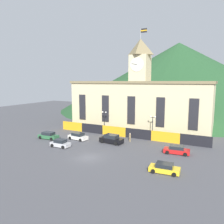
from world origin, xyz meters
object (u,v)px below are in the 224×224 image
street_lamp_far_right (153,122)px  car_green_wagon (48,136)px  street_lamp_right (104,118)px  car_yellow_coupe (165,168)px  car_red_sedan (177,150)px  car_white_taxi (78,136)px  car_silver_hatch (60,143)px  pedestrian (130,137)px  car_black_suv (111,139)px

street_lamp_far_right → car_green_wagon: 23.22m
street_lamp_right → car_yellow_coupe: 25.35m
car_yellow_coupe → car_red_sedan: 8.98m
car_white_taxi → car_silver_hatch: size_ratio=1.19×
car_silver_hatch → car_red_sedan: size_ratio=0.86×
car_green_wagon → pedestrian: (16.96, 6.20, 0.27)m
car_black_suv → street_lamp_right: bearing=133.8°
pedestrian → street_lamp_right: bearing=92.4°
car_silver_hatch → street_lamp_far_right: bearing=43.2°
car_green_wagon → car_red_sedan: car_green_wagon is taller
car_black_suv → pedestrian: bearing=47.6°
car_yellow_coupe → pedestrian: 16.17m
car_green_wagon → car_silver_hatch: size_ratio=1.19×
car_yellow_coupe → car_silver_hatch: 21.18m
car_white_taxi → pedestrian: 11.39m
car_black_suv → car_red_sedan: bearing=2.2°
car_yellow_coupe → pedestrian: (-10.40, 12.38, 0.37)m
car_black_suv → car_green_wagon: bearing=-161.2°
street_lamp_right → car_silver_hatch: street_lamp_right is taller
street_lamp_far_right → pedestrian: size_ratio=2.87×
car_yellow_coupe → car_black_suv: size_ratio=0.85×
car_silver_hatch → car_red_sedan: (20.93, 6.26, -0.02)m
car_green_wagon → car_red_sedan: (27.29, 2.80, -0.05)m
car_white_taxi → car_red_sedan: size_ratio=1.03×
car_yellow_coupe → car_white_taxi: 22.87m
street_lamp_far_right → car_white_taxi: 16.65m
car_red_sedan → street_lamp_far_right: bearing=125.9°
car_red_sedan → car_yellow_coupe: bearing=-95.4°
car_red_sedan → pedestrian: (-10.33, 3.40, 0.32)m
street_lamp_right → pedestrian: 9.93m
street_lamp_right → car_green_wagon: 13.71m
car_black_suv → pedestrian: pedestrian is taller
pedestrian → car_silver_hatch: bearing=160.7°
street_lamp_right → car_red_sedan: size_ratio=1.18×
car_yellow_coupe → car_black_suv: (-13.39, 9.63, 0.20)m
car_yellow_coupe → car_red_sedan: bearing=-93.7°
car_silver_hatch → car_black_suv: car_black_suv is taller
car_green_wagon → car_white_taxi: car_green_wagon is taller
car_red_sedan → car_black_suv: 13.33m
car_white_taxi → car_silver_hatch: same height
car_white_taxi → street_lamp_far_right: bearing=35.3°
street_lamp_right → car_white_taxi: 8.76m
street_lamp_right → car_white_taxi: (-2.22, -7.85, -3.19)m
car_silver_hatch → pedestrian: bearing=41.3°
street_lamp_far_right → car_red_sedan: bearing=-48.2°
car_white_taxi → pedestrian: bearing=25.6°
street_lamp_right → car_black_suv: street_lamp_right is taller
car_green_wagon → car_yellow_coupe: bearing=-15.2°
car_green_wagon → car_white_taxi: size_ratio=1.00×
car_silver_hatch → car_black_suv: bearing=41.2°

